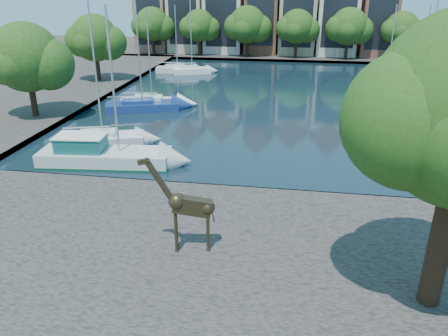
{
  "coord_description": "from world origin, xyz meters",
  "views": [
    {
      "loc": [
        2.01,
        -23.27,
        11.51
      ],
      "look_at": [
        -1.4,
        -2.0,
        2.43
      ],
      "focal_mm": 35.0,
      "sensor_mm": 36.0,
      "label": 1
    }
  ],
  "objects_px": {
    "giraffe_statue": "(187,206)",
    "motorsailer": "(100,153)",
    "sailboat_right_a": "(441,134)",
    "sailboat_left_a": "(103,137)"
  },
  "relations": [
    {
      "from": "sailboat_right_a",
      "to": "sailboat_left_a",
      "type": "bearing_deg",
      "value": -168.39
    },
    {
      "from": "motorsailer",
      "to": "sailboat_left_a",
      "type": "relative_size",
      "value": 0.9
    },
    {
      "from": "giraffe_statue",
      "to": "sailboat_right_a",
      "type": "xyz_separation_m",
      "value": [
        16.04,
        18.9,
        -2.08
      ]
    },
    {
      "from": "sailboat_left_a",
      "to": "motorsailer",
      "type": "bearing_deg",
      "value": -68.68
    },
    {
      "from": "motorsailer",
      "to": "sailboat_left_a",
      "type": "bearing_deg",
      "value": 111.32
    },
    {
      "from": "giraffe_statue",
      "to": "motorsailer",
      "type": "xyz_separation_m",
      "value": [
        -8.5,
        9.87,
        -1.8
      ]
    },
    {
      "from": "giraffe_statue",
      "to": "sailboat_right_a",
      "type": "height_order",
      "value": "sailboat_right_a"
    },
    {
      "from": "giraffe_statue",
      "to": "sailboat_left_a",
      "type": "xyz_separation_m",
      "value": [
        -9.94,
        13.56,
        -1.97
      ]
    },
    {
      "from": "motorsailer",
      "to": "sailboat_right_a",
      "type": "bearing_deg",
      "value": 20.21
    },
    {
      "from": "motorsailer",
      "to": "sailboat_left_a",
      "type": "height_order",
      "value": "sailboat_left_a"
    }
  ]
}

